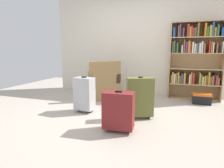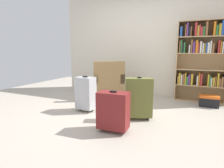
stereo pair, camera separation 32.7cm
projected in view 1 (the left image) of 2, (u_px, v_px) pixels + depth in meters
name	position (u px, v px, depth m)	size (l,w,h in m)	color
ground_plane	(110.00, 115.00, 3.30)	(7.70, 7.70, 0.00)	#B2A899
back_wall	(134.00, 44.00, 4.89)	(4.40, 0.10, 2.60)	beige
bookshelf	(195.00, 58.00, 4.28)	(1.14, 0.33, 1.77)	tan
armchair	(104.00, 85.00, 4.48)	(0.95, 0.95, 0.90)	#9E7A4C
mug	(128.00, 97.00, 4.44)	(0.12, 0.08, 0.10)	#1959A5
storage_box	(201.00, 98.00, 4.01)	(0.37, 0.24, 0.23)	black
suitcase_silver	(84.00, 94.00, 3.43)	(0.36, 0.26, 0.67)	#B7BABF
suitcase_dark_red	(119.00, 110.00, 2.60)	(0.44, 0.27, 0.58)	maroon
suitcase_olive	(140.00, 97.00, 3.09)	(0.47, 0.33, 0.71)	brown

